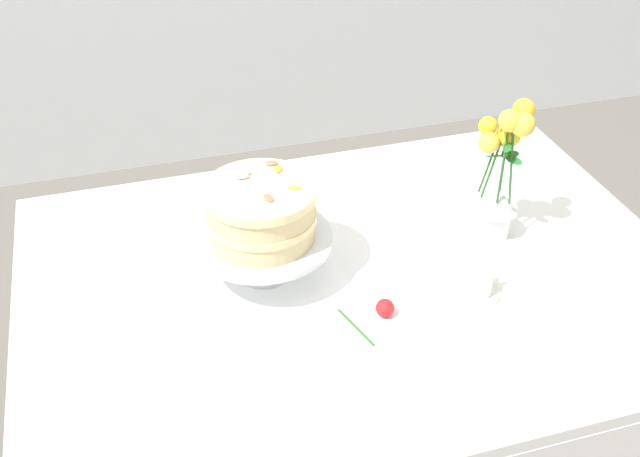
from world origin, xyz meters
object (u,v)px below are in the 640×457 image
Objects in this scene: dining_table at (358,311)px; teacup at (473,283)px; layer_cake at (261,212)px; fallen_rose at (383,309)px; flower_vase at (501,176)px; cake_stand at (263,242)px.

teacup is (0.21, -0.11, 0.11)m from dining_table.
layer_cake is at bearing 158.42° from dining_table.
teacup is at bearing 3.96° from fallen_rose.
fallen_rose is (0.01, -0.12, 0.11)m from dining_table.
layer_cake is (-0.19, 0.07, 0.25)m from dining_table.
teacup is (0.40, -0.18, -0.13)m from layer_cake.
dining_table is at bearing 93.72° from fallen_rose.
cake_stand is at bearing 179.36° from flower_vase.
flower_vase is (0.34, 0.07, 0.25)m from dining_table.
fallen_rose is at bearing -176.04° from teacup.
cake_stand is 0.44m from teacup.
dining_table is at bearing -21.58° from layer_cake.
flower_vase is 2.86× the size of fallen_rose.
cake_stand is 2.51× the size of fallen_rose.
fallen_rose is at bearing -44.98° from layer_cake.
flower_vase is 2.73× the size of teacup.
dining_table is at bearing 152.70° from teacup.
cake_stand reaches higher than teacup.
dining_table is 0.43m from flower_vase.
flower_vase is (0.53, -0.01, -0.00)m from layer_cake.
flower_vase is 0.41m from fallen_rose.
cake_stand is 0.88× the size of flower_vase.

